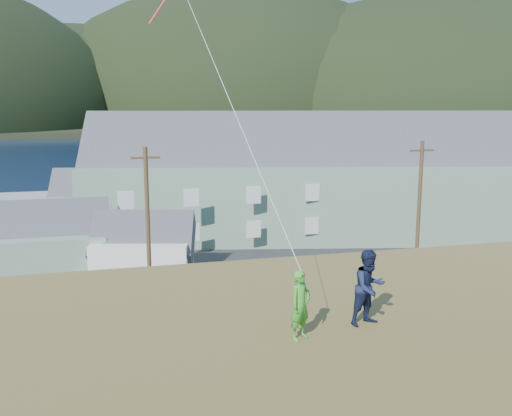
{
  "coord_description": "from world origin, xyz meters",
  "views": [
    {
      "loc": [
        -1.63,
        -30.07,
        12.31
      ],
      "look_at": [
        2.93,
        -11.94,
        8.8
      ],
      "focal_mm": 40.0,
      "sensor_mm": 36.0,
      "label": 1
    }
  ],
  "objects_px": {
    "wharf": "(77,202)",
    "shed_palegreen_near": "(46,242)",
    "kite_flyer_green": "(300,305)",
    "shed_palegreen_far": "(106,200)",
    "shed_white": "(143,247)",
    "lodge": "(302,179)",
    "kite_flyer_navy": "(369,287)"
  },
  "relations": [
    {
      "from": "shed_palegreen_near",
      "to": "kite_flyer_navy",
      "type": "relative_size",
      "value": 5.04
    },
    {
      "from": "lodge",
      "to": "kite_flyer_navy",
      "type": "height_order",
      "value": "lodge"
    },
    {
      "from": "shed_white",
      "to": "kite_flyer_navy",
      "type": "xyz_separation_m",
      "value": [
        3.79,
        -28.23,
        5.9
      ]
    },
    {
      "from": "shed_white",
      "to": "kite_flyer_navy",
      "type": "bearing_deg",
      "value": -68.43
    },
    {
      "from": "kite_flyer_green",
      "to": "wharf",
      "type": "bearing_deg",
      "value": 65.24
    },
    {
      "from": "wharf",
      "to": "shed_white",
      "type": "xyz_separation_m",
      "value": [
        6.18,
        -30.3,
        1.74
      ]
    },
    {
      "from": "shed_palegreen_far",
      "to": "kite_flyer_green",
      "type": "bearing_deg",
      "value": -73.79
    },
    {
      "from": "wharf",
      "to": "kite_flyer_green",
      "type": "distance_m",
      "value": 59.97
    },
    {
      "from": "wharf",
      "to": "kite_flyer_navy",
      "type": "height_order",
      "value": "kite_flyer_navy"
    },
    {
      "from": "kite_flyer_navy",
      "to": "kite_flyer_green",
      "type": "bearing_deg",
      "value": 176.09
    },
    {
      "from": "shed_palegreen_near",
      "to": "lodge",
      "type": "bearing_deg",
      "value": 18.33
    },
    {
      "from": "shed_white",
      "to": "lodge",
      "type": "bearing_deg",
      "value": 46.38
    },
    {
      "from": "lodge",
      "to": "kite_flyer_navy",
      "type": "bearing_deg",
      "value": -94.36
    },
    {
      "from": "lodge",
      "to": "shed_palegreen_far",
      "type": "distance_m",
      "value": 19.77
    },
    {
      "from": "shed_palegreen_far",
      "to": "kite_flyer_green",
      "type": "xyz_separation_m",
      "value": [
        4.68,
        -46.63,
        5.29
      ]
    },
    {
      "from": "shed_white",
      "to": "shed_palegreen_far",
      "type": "height_order",
      "value": "shed_palegreen_far"
    },
    {
      "from": "shed_palegreen_near",
      "to": "shed_palegreen_far",
      "type": "xyz_separation_m",
      "value": [
        4.05,
        15.85,
        0.23
      ]
    },
    {
      "from": "kite_flyer_green",
      "to": "kite_flyer_navy",
      "type": "bearing_deg",
      "value": -20.12
    },
    {
      "from": "wharf",
      "to": "shed_palegreen_far",
      "type": "relative_size",
      "value": 2.3
    },
    {
      "from": "kite_flyer_navy",
      "to": "shed_white",
      "type": "bearing_deg",
      "value": 81.2
    },
    {
      "from": "shed_palegreen_far",
      "to": "kite_flyer_navy",
      "type": "xyz_separation_m",
      "value": [
        6.48,
        -46.23,
        5.41
      ]
    },
    {
      "from": "lodge",
      "to": "wharf",
      "type": "bearing_deg",
      "value": 147.71
    },
    {
      "from": "kite_flyer_green",
      "to": "kite_flyer_navy",
      "type": "relative_size",
      "value": 0.86
    },
    {
      "from": "lodge",
      "to": "kite_flyer_green",
      "type": "relative_size",
      "value": 26.39
    },
    {
      "from": "shed_palegreen_near",
      "to": "kite_flyer_green",
      "type": "distance_m",
      "value": 32.47
    },
    {
      "from": "shed_palegreen_near",
      "to": "kite_flyer_green",
      "type": "relative_size",
      "value": 5.83
    },
    {
      "from": "shed_white",
      "to": "kite_flyer_green",
      "type": "height_order",
      "value": "kite_flyer_green"
    },
    {
      "from": "wharf",
      "to": "shed_palegreen_near",
      "type": "relative_size",
      "value": 2.9
    },
    {
      "from": "shed_palegreen_near",
      "to": "kite_flyer_navy",
      "type": "xyz_separation_m",
      "value": [
        10.53,
        -30.38,
        5.64
      ]
    },
    {
      "from": "lodge",
      "to": "kite_flyer_green",
      "type": "height_order",
      "value": "lodge"
    },
    {
      "from": "shed_palegreen_near",
      "to": "shed_white",
      "type": "height_order",
      "value": "shed_palegreen_near"
    },
    {
      "from": "kite_flyer_green",
      "to": "shed_palegreen_near",
      "type": "bearing_deg",
      "value": 73.18
    }
  ]
}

